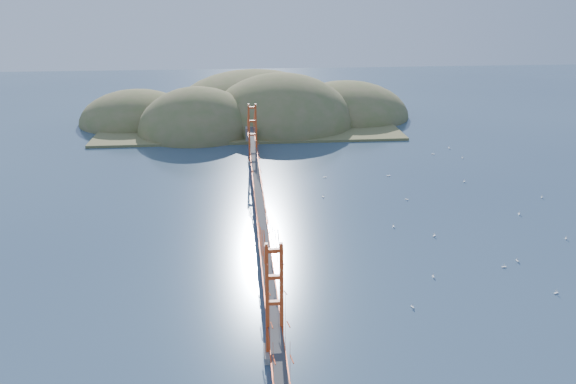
{
  "coord_description": "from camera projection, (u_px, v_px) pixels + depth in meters",
  "views": [
    {
      "loc": [
        -2.78,
        -73.6,
        32.63
      ],
      "look_at": [
        3.98,
        0.0,
        5.16
      ],
      "focal_mm": 35.0,
      "sensor_mm": 36.0,
      "label": 1
    }
  ],
  "objects": [
    {
      "name": "sailboat_2",
      "position": [
        504.0,
        266.0,
        68.69
      ],
      "size": [
        0.6,
        0.52,
        0.69
      ],
      "color": "white",
      "rests_on": "ground"
    },
    {
      "name": "ground",
      "position": [
        260.0,
        227.0,
        80.3
      ],
      "size": [
        320.0,
        320.0,
        0.0
      ],
      "primitive_type": "plane",
      "color": "#324A64",
      "rests_on": "ground"
    },
    {
      "name": "sailboat_1",
      "position": [
        407.0,
        199.0,
        90.25
      ],
      "size": [
        0.59,
        0.59,
        0.62
      ],
      "color": "white",
      "rests_on": "ground"
    },
    {
      "name": "sailboat_extra_0",
      "position": [
        556.0,
        292.0,
        62.88
      ],
      "size": [
        0.59,
        0.59,
        0.67
      ],
      "color": "white",
      "rests_on": "ground"
    },
    {
      "name": "sailboat_16",
      "position": [
        323.0,
        196.0,
        91.41
      ],
      "size": [
        0.53,
        0.53,
        0.57
      ],
      "color": "white",
      "rests_on": "ground"
    },
    {
      "name": "sailboat_10",
      "position": [
        433.0,
        276.0,
        66.45
      ],
      "size": [
        0.42,
        0.49,
        0.57
      ],
      "color": "white",
      "rests_on": "ground"
    },
    {
      "name": "sailboat_17",
      "position": [
        433.0,
        154.0,
        114.23
      ],
      "size": [
        0.65,
        0.63,
        0.73
      ],
      "color": "white",
      "rests_on": "ground"
    },
    {
      "name": "bridge",
      "position": [
        259.0,
        180.0,
        78.03
      ],
      "size": [
        2.2,
        94.4,
        12.0
      ],
      "color": "gray",
      "rests_on": "ground"
    },
    {
      "name": "sailboat_6",
      "position": [
        412.0,
        306.0,
        60.2
      ],
      "size": [
        0.5,
        0.51,
        0.57
      ],
      "color": "white",
      "rests_on": "ground"
    },
    {
      "name": "sailboat_14",
      "position": [
        434.0,
        235.0,
        77.19
      ],
      "size": [
        0.66,
        0.66,
        0.69
      ],
      "color": "white",
      "rests_on": "ground"
    },
    {
      "name": "sailboat_8",
      "position": [
        464.0,
        181.0,
        98.31
      ],
      "size": [
        0.63,
        0.63,
        0.66
      ],
      "color": "white",
      "rests_on": "ground"
    },
    {
      "name": "sailboat_12",
      "position": [
        325.0,
        177.0,
        100.5
      ],
      "size": [
        0.61,
        0.49,
        0.72
      ],
      "color": "white",
      "rests_on": "ground"
    },
    {
      "name": "sailboat_7",
      "position": [
        389.0,
        175.0,
        101.31
      ],
      "size": [
        0.6,
        0.53,
        0.69
      ],
      "color": "white",
      "rests_on": "ground"
    },
    {
      "name": "sailboat_15",
      "position": [
        449.0,
        148.0,
        118.48
      ],
      "size": [
        0.48,
        0.59,
        0.7
      ],
      "color": "white",
      "rests_on": "ground"
    },
    {
      "name": "far_headlands",
      "position": [
        257.0,
        119.0,
        144.45
      ],
      "size": [
        84.0,
        58.0,
        25.0
      ],
      "color": "olive",
      "rests_on": "ground"
    },
    {
      "name": "sailboat_extra_1",
      "position": [
        462.0,
        158.0,
        111.75
      ],
      "size": [
        0.42,
        0.51,
        0.59
      ],
      "color": "white",
      "rests_on": "ground"
    },
    {
      "name": "sailboat_0",
      "position": [
        393.0,
        226.0,
        80.19
      ],
      "size": [
        0.48,
        0.53,
        0.6
      ],
      "color": "white",
      "rests_on": "ground"
    },
    {
      "name": "sailboat_5",
      "position": [
        517.0,
        260.0,
        70.24
      ],
      "size": [
        0.46,
        0.53,
        0.61
      ],
      "color": "white",
      "rests_on": "ground"
    },
    {
      "name": "sailboat_13",
      "position": [
        566.0,
        238.0,
        76.34
      ],
      "size": [
        0.56,
        0.56,
        0.6
      ],
      "color": "white",
      "rests_on": "ground"
    },
    {
      "name": "sailboat_4",
      "position": [
        519.0,
        214.0,
        84.46
      ],
      "size": [
        0.57,
        0.59,
        0.66
      ],
      "color": "white",
      "rests_on": "ground"
    },
    {
      "name": "sailboat_9",
      "position": [
        542.0,
        197.0,
        91.08
      ],
      "size": [
        0.59,
        0.59,
        0.62
      ],
      "color": "white",
      "rests_on": "ground"
    }
  ]
}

